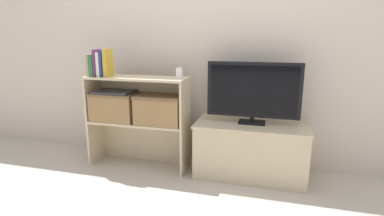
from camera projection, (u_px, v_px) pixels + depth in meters
The scene contains 16 objects.
ground_plane at pixel (187, 179), 2.54m from camera, with size 16.00×16.00×0.00m, color #BCB2A3.
wall_back at pixel (202, 34), 2.73m from camera, with size 10.00×0.05×2.40m.
tv_stand at pixel (251, 149), 2.58m from camera, with size 0.94×0.48×0.47m.
tv at pixel (253, 91), 2.46m from camera, with size 0.76×0.14×0.51m.
bookshelf_lower_tier at pixel (142, 136), 2.80m from camera, with size 0.91×0.29×0.43m.
bookshelf_upper_tier at pixel (140, 92), 2.70m from camera, with size 0.91×0.29×0.40m.
book_tan at pixel (91, 65), 2.66m from camera, with size 0.03×0.12×0.19m.
book_forest at pixel (95, 65), 2.65m from camera, with size 0.04×0.15×0.19m.
book_plum at pixel (98, 63), 2.64m from camera, with size 0.02×0.14×0.24m.
book_ivory at pixel (101, 64), 2.63m from camera, with size 0.03×0.13×0.21m.
book_navy at pixel (104, 63), 2.62m from camera, with size 0.02×0.14×0.23m.
book_mustard at pixel (108, 63), 2.61m from camera, with size 0.03×0.12×0.24m.
baby_monitor at pixel (179, 73), 2.50m from camera, with size 0.05×0.03×0.12m.
storage_basket_left at pixel (115, 105), 2.72m from camera, with size 0.41×0.26×0.25m.
storage_basket_right at pixel (160, 108), 2.61m from camera, with size 0.41×0.26×0.25m.
laptop at pixel (114, 92), 2.69m from camera, with size 0.34×0.24×0.02m.
Camera 1 is at (0.66, -2.24, 1.17)m, focal length 28.00 mm.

